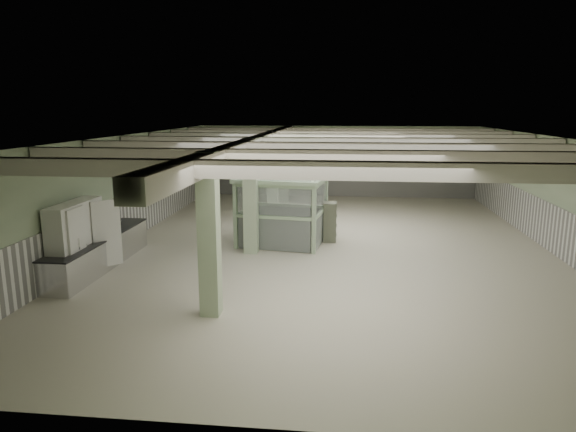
# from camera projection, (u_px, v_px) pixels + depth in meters

# --- Properties ---
(floor) EXTENTS (20.00, 20.00, 0.00)m
(floor) POSITION_uv_depth(u_px,v_px,m) (331.00, 246.00, 16.97)
(floor) COLOR beige
(floor) RESTS_ON ground
(ceiling) EXTENTS (14.00, 20.00, 0.02)m
(ceiling) POSITION_uv_depth(u_px,v_px,m) (333.00, 137.00, 16.23)
(ceiling) COLOR white
(ceiling) RESTS_ON wall_back
(wall_back) EXTENTS (14.00, 0.02, 3.60)m
(wall_back) POSITION_uv_depth(u_px,v_px,m) (337.00, 161.00, 26.33)
(wall_back) COLOR #ACBF98
(wall_back) RESTS_ON floor
(wall_front) EXTENTS (14.00, 0.02, 3.60)m
(wall_front) POSITION_uv_depth(u_px,v_px,m) (314.00, 312.00, 6.88)
(wall_front) COLOR #ACBF98
(wall_front) RESTS_ON floor
(wall_left) EXTENTS (0.02, 20.00, 3.60)m
(wall_left) POSITION_uv_depth(u_px,v_px,m) (125.00, 189.00, 17.35)
(wall_left) COLOR #ACBF98
(wall_left) RESTS_ON floor
(wall_right) EXTENTS (0.02, 20.00, 3.60)m
(wall_right) POSITION_uv_depth(u_px,v_px,m) (559.00, 197.00, 15.86)
(wall_right) COLOR #ACBF98
(wall_right) RESTS_ON floor
(wainscot_left) EXTENTS (0.05, 19.90, 1.50)m
(wainscot_left) POSITION_uv_depth(u_px,v_px,m) (128.00, 219.00, 17.56)
(wainscot_left) COLOR white
(wainscot_left) RESTS_ON floor
(wainscot_right) EXTENTS (0.05, 19.90, 1.50)m
(wainscot_right) POSITION_uv_depth(u_px,v_px,m) (554.00, 230.00, 16.08)
(wainscot_right) COLOR white
(wainscot_right) RESTS_ON floor
(wainscot_back) EXTENTS (13.90, 0.05, 1.50)m
(wainscot_back) POSITION_uv_depth(u_px,v_px,m) (337.00, 182.00, 26.52)
(wainscot_back) COLOR white
(wainscot_back) RESTS_ON floor
(girder) EXTENTS (0.45, 19.90, 0.40)m
(girder) POSITION_uv_depth(u_px,v_px,m) (255.00, 143.00, 16.54)
(girder) COLOR beige
(girder) RESTS_ON ceiling
(beam_a) EXTENTS (13.90, 0.35, 0.32)m
(beam_a) POSITION_uv_depth(u_px,v_px,m) (323.00, 170.00, 8.97)
(beam_a) COLOR beige
(beam_a) RESTS_ON ceiling
(beam_b) EXTENTS (13.90, 0.35, 0.32)m
(beam_b) POSITION_uv_depth(u_px,v_px,m) (328.00, 157.00, 11.41)
(beam_b) COLOR beige
(beam_b) RESTS_ON ceiling
(beam_c) EXTENTS (13.90, 0.35, 0.32)m
(beam_c) POSITION_uv_depth(u_px,v_px,m) (331.00, 148.00, 13.84)
(beam_c) COLOR beige
(beam_c) RESTS_ON ceiling
(beam_d) EXTENTS (13.90, 0.35, 0.32)m
(beam_d) POSITION_uv_depth(u_px,v_px,m) (333.00, 142.00, 16.27)
(beam_d) COLOR beige
(beam_d) RESTS_ON ceiling
(beam_e) EXTENTS (13.90, 0.35, 0.32)m
(beam_e) POSITION_uv_depth(u_px,v_px,m) (335.00, 138.00, 18.70)
(beam_e) COLOR beige
(beam_e) RESTS_ON ceiling
(beam_f) EXTENTS (13.90, 0.35, 0.32)m
(beam_f) POSITION_uv_depth(u_px,v_px,m) (336.00, 134.00, 21.13)
(beam_f) COLOR beige
(beam_f) RESTS_ON ceiling
(beam_g) EXTENTS (13.90, 0.35, 0.32)m
(beam_g) POSITION_uv_depth(u_px,v_px,m) (337.00, 132.00, 23.57)
(beam_g) COLOR beige
(beam_g) RESTS_ON ceiling
(column_a) EXTENTS (0.42, 0.42, 3.60)m
(column_a) POSITION_uv_depth(u_px,v_px,m) (209.00, 235.00, 11.03)
(column_a) COLOR #AFC6A0
(column_a) RESTS_ON floor
(column_b) EXTENTS (0.42, 0.42, 3.60)m
(column_b) POSITION_uv_depth(u_px,v_px,m) (251.00, 196.00, 15.90)
(column_b) COLOR #AFC6A0
(column_b) RESTS_ON floor
(column_c) EXTENTS (0.42, 0.42, 3.60)m
(column_c) POSITION_uv_depth(u_px,v_px,m) (273.00, 176.00, 20.76)
(column_c) COLOR #AFC6A0
(column_c) RESTS_ON floor
(column_d) EXTENTS (0.42, 0.42, 3.60)m
(column_d) POSITION_uv_depth(u_px,v_px,m) (284.00, 165.00, 24.65)
(column_d) COLOR #AFC6A0
(column_d) RESTS_ON floor
(pendant_front) EXTENTS (0.44, 0.44, 0.22)m
(pendant_front) POSITION_uv_depth(u_px,v_px,m) (350.00, 174.00, 11.43)
(pendant_front) COLOR #293729
(pendant_front) RESTS_ON ceiling
(pendant_mid) EXTENTS (0.44, 0.44, 0.22)m
(pendant_mid) POSITION_uv_depth(u_px,v_px,m) (349.00, 153.00, 16.78)
(pendant_mid) COLOR #293729
(pendant_mid) RESTS_ON ceiling
(pendant_back) EXTENTS (0.44, 0.44, 0.22)m
(pendant_back) POSITION_uv_depth(u_px,v_px,m) (348.00, 143.00, 21.64)
(pendant_back) COLOR #293729
(pendant_back) RESTS_ON ceiling
(prep_counter) EXTENTS (0.88, 5.03, 0.91)m
(prep_counter) POSITION_uv_depth(u_px,v_px,m) (100.00, 252.00, 14.65)
(prep_counter) COLOR silver
(prep_counter) RESTS_ON floor
(pitcher_near) EXTENTS (0.21, 0.24, 0.29)m
(pitcher_near) POSITION_uv_depth(u_px,v_px,m) (111.00, 226.00, 15.29)
(pitcher_near) COLOR silver
(pitcher_near) RESTS_ON prep_counter
(pitcher_far) EXTENTS (0.23, 0.24, 0.24)m
(pitcher_far) POSITION_uv_depth(u_px,v_px,m) (118.00, 222.00, 15.88)
(pitcher_far) COLOR silver
(pitcher_far) RESTS_ON prep_counter
(veg_colander) EXTENTS (0.55, 0.55, 0.20)m
(veg_colander) POSITION_uv_depth(u_px,v_px,m) (78.00, 244.00, 13.47)
(veg_colander) COLOR #47474D
(veg_colander) RESTS_ON prep_counter
(orange_bowl) EXTENTS (0.30, 0.30, 0.10)m
(orange_bowl) POSITION_uv_depth(u_px,v_px,m) (100.00, 236.00, 14.48)
(orange_bowl) COLOR #B2B2B7
(orange_bowl) RESTS_ON prep_counter
(walkin_cooler) EXTENTS (0.97, 2.14, 1.96)m
(walkin_cooler) POSITION_uv_depth(u_px,v_px,m) (78.00, 243.00, 13.59)
(walkin_cooler) COLOR white
(walkin_cooler) RESTS_ON floor
(guard_booth) EXTENTS (3.12, 2.75, 2.39)m
(guard_booth) POSITION_uv_depth(u_px,v_px,m) (282.00, 197.00, 17.10)
(guard_booth) COLOR #9FBB95
(guard_booth) RESTS_ON floor
(filing_cabinet) EXTENTS (0.44, 0.63, 1.35)m
(filing_cabinet) POSITION_uv_depth(u_px,v_px,m) (330.00, 222.00, 17.54)
(filing_cabinet) COLOR #5B5F4F
(filing_cabinet) RESTS_ON floor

